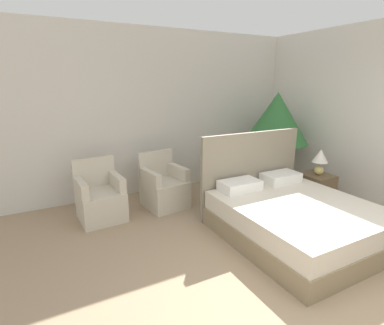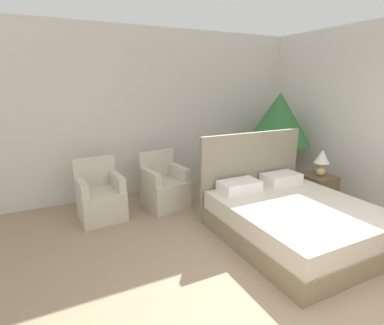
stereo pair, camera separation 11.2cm
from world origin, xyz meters
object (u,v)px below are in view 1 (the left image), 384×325
(armchair_near_window_right, at_px, (164,189))
(potted_palm, at_px, (276,120))
(table_lamp, at_px, (320,159))
(armchair_near_window_left, at_px, (101,200))
(nightstand, at_px, (315,189))
(bed, at_px, (292,216))

(armchair_near_window_right, height_order, potted_palm, potted_palm)
(armchair_near_window_right, bearing_deg, table_lamp, -34.15)
(armchair_near_window_left, height_order, table_lamp, table_lamp)
(armchair_near_window_left, relative_size, table_lamp, 2.07)
(armchair_near_window_left, bearing_deg, nightstand, -22.07)
(bed, bearing_deg, nightstand, 27.86)
(armchair_near_window_right, xyz_separation_m, potted_palm, (2.26, -0.08, 1.01))
(bed, distance_m, nightstand, 1.30)
(armchair_near_window_right, relative_size, potted_palm, 0.49)
(bed, xyz_separation_m, table_lamp, (1.15, 0.58, 0.51))
(armchair_near_window_right, height_order, table_lamp, table_lamp)
(table_lamp, bearing_deg, nightstand, 100.72)
(potted_palm, bearing_deg, bed, -125.25)
(armchair_near_window_right, bearing_deg, potted_palm, -9.70)
(potted_palm, relative_size, nightstand, 3.47)
(potted_palm, xyz_separation_m, nightstand, (-0.00, -1.02, -1.04))
(bed, xyz_separation_m, potted_palm, (1.15, 1.63, 1.01))
(bed, xyz_separation_m, armchair_near_window_left, (-2.13, 1.71, 0.01))
(bed, bearing_deg, armchair_near_window_left, 141.28)
(armchair_near_window_left, bearing_deg, armchair_near_window_right, -3.51)
(bed, distance_m, armchair_near_window_left, 2.73)
(armchair_near_window_left, bearing_deg, bed, -42.22)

